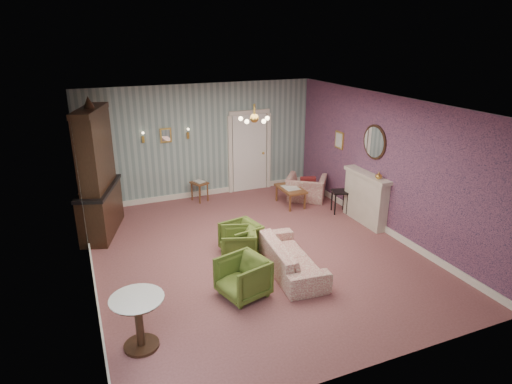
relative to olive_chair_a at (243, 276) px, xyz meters
name	(u,v)px	position (x,y,z in m)	size (l,w,h in m)	color
floor	(255,252)	(0.76, 1.32, -0.37)	(7.00, 7.00, 0.00)	#874F4F
ceiling	(254,104)	(0.76, 1.32, 2.53)	(7.00, 7.00, 0.00)	white
wall_back	(201,142)	(0.76, 4.82, 1.08)	(6.00, 6.00, 0.00)	slate
wall_front	(369,271)	(0.76, -2.18, 1.08)	(6.00, 6.00, 0.00)	slate
wall_left	(83,206)	(-2.24, 1.32, 1.08)	(7.00, 7.00, 0.00)	slate
wall_right	(386,165)	(3.76, 1.32, 1.08)	(7.00, 7.00, 0.00)	slate
wall_right_floral	(385,165)	(3.74, 1.32, 1.08)	(7.00, 7.00, 0.00)	#AC566E
door	(249,151)	(2.06, 4.78, 0.71)	(1.12, 0.12, 2.16)	white
olive_chair_a	(243,276)	(0.00, 0.00, 0.00)	(0.71, 0.66, 0.73)	#4E6222
olive_chair_b	(238,243)	(0.38, 1.20, -0.03)	(0.65, 0.61, 0.67)	#4E6222
olive_chair_c	(241,237)	(0.50, 1.41, -0.02)	(0.66, 0.62, 0.68)	#4E6222
sofa_chintz	(290,252)	(1.08, 0.43, 0.01)	(1.91, 0.56, 0.75)	#993D41
wingback_chair	(306,184)	(3.09, 3.47, 0.05)	(0.96, 0.62, 0.84)	#993D41
dresser	(96,169)	(-1.89, 3.45, 1.06)	(0.59, 1.71, 2.84)	black
fireplace	(365,198)	(3.62, 1.72, 0.21)	(0.30, 1.40, 1.16)	beige
mantel_vase	(379,175)	(3.60, 1.32, 0.87)	(0.15, 0.15, 0.15)	gold
oval_mirror	(374,142)	(3.72, 1.72, 1.48)	(0.04, 0.76, 0.84)	white
framed_print	(339,140)	(3.73, 3.07, 1.23)	(0.04, 0.34, 0.42)	gold
coffee_table	(290,196)	(2.55, 3.30, -0.14)	(0.50, 0.90, 0.46)	brown
side_table_black	(339,202)	(3.41, 2.41, -0.09)	(0.37, 0.37, 0.55)	black
pedestal_table	(139,322)	(-1.75, -0.64, 0.03)	(0.73, 0.73, 0.79)	black
nesting_table	(200,191)	(0.56, 4.47, -0.09)	(0.33, 0.42, 0.54)	brown
gilt_mirror_back	(166,135)	(-0.14, 4.78, 1.33)	(0.28, 0.06, 0.36)	gold
sconce_left	(143,138)	(-0.69, 4.76, 1.33)	(0.16, 0.12, 0.30)	gold
sconce_right	(188,134)	(0.41, 4.76, 1.33)	(0.16, 0.12, 0.30)	gold
chandelier	(254,119)	(0.76, 1.32, 2.26)	(0.56, 0.56, 0.36)	gold
burgundy_cushion	(308,184)	(3.04, 3.32, 0.11)	(0.38, 0.10, 0.38)	maroon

